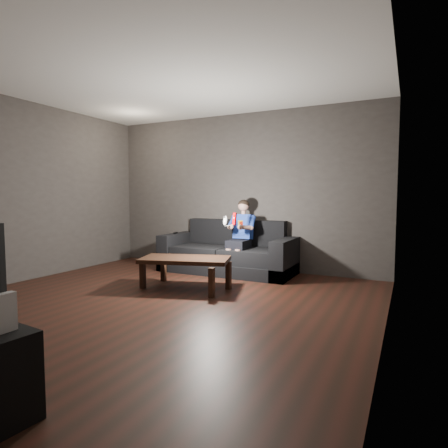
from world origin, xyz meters
The scene contains 12 objects.
floor centered at (0.00, 0.00, 0.00)m, with size 5.00×5.00×0.00m, color black.
back_wall centered at (0.00, 2.50, 1.35)m, with size 5.00×0.04×2.70m, color #393332.
left_wall centered at (-2.50, 0.00, 1.35)m, with size 0.04×5.00×2.70m, color #393332.
right_wall centered at (2.50, 0.00, 1.35)m, with size 0.04×5.00×2.70m, color #393332.
ceiling centered at (0.00, 0.00, 2.70)m, with size 5.00×5.00×0.02m, color beige.
sofa centered at (-0.04, 2.10, 0.28)m, with size 2.23×0.96×0.86m.
child centered at (0.22, 2.04, 0.72)m, with size 0.45×0.55×1.11m.
wii_remote_red centered at (0.30, 1.61, 0.93)m, with size 0.05×0.07×0.19m.
nunchuk_white centered at (0.14, 1.61, 0.90)m, with size 0.07×0.10×0.16m.
wii_remote_black centered at (-1.04, 2.01, 0.62)m, with size 0.08×0.15×0.03m.
coffee_table centered at (-0.06, 0.78, 0.37)m, with size 1.31×0.92×0.43m.
wii_console centered at (0.67, -2.27, 0.63)m, with size 0.05×0.17×0.22m, color white.
Camera 1 is at (2.67, -3.52, 1.27)m, focal length 30.00 mm.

